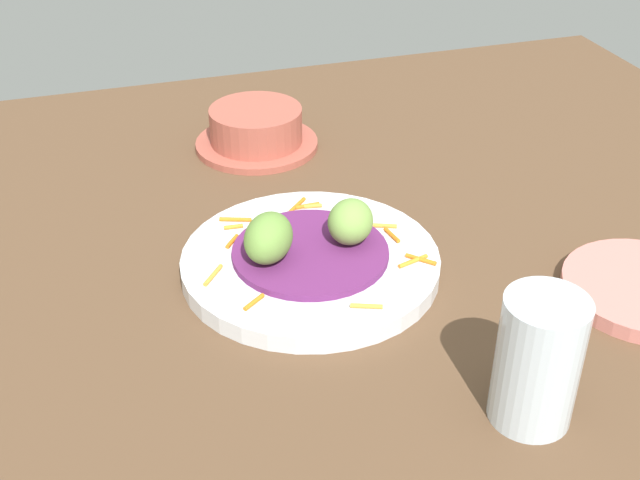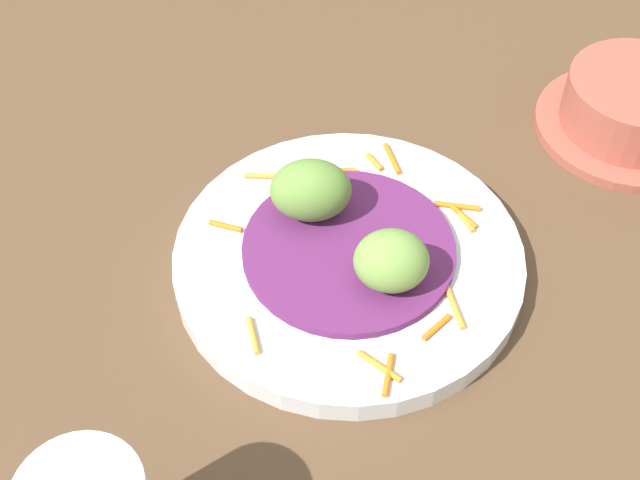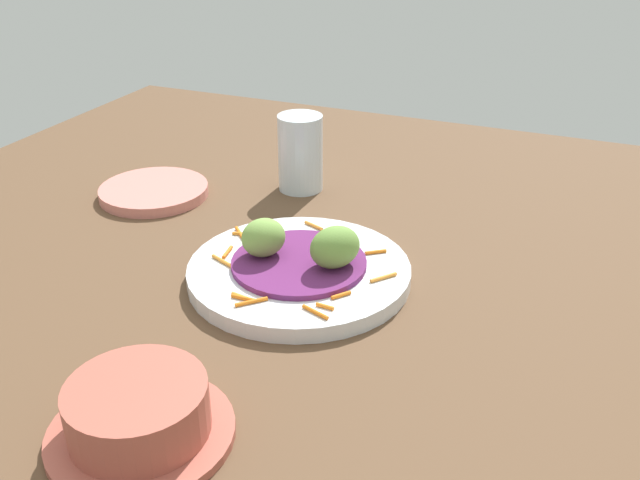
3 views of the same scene
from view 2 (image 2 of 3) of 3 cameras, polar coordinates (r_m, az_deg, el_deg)
The scene contains 7 objects.
table_surface at distance 56.75cm, azimuth 1.58°, elevation -8.25°, with size 110.00×110.00×2.00cm, color brown.
main_plate at distance 59.61cm, azimuth 1.87°, elevation -1.32°, with size 23.93×23.93×1.74cm, color silver.
cabbage_bed at distance 58.70cm, azimuth 1.90°, elevation -0.58°, with size 14.47×14.47×0.63cm, color #60235B.
carrot_garnish at distance 58.94cm, azimuth 3.74°, elevation -0.59°, with size 19.73×20.83×0.40cm.
guac_scoop_left at distance 58.85cm, azimuth -0.61°, elevation 3.28°, with size 4.18×5.56×4.46cm, color olive.
guac_scoop_center at distance 55.06cm, azimuth 4.70°, elevation -1.37°, with size 4.15×4.85×4.17cm, color #759E47.
terracotta_bowl at distance 72.96cm, azimuth 19.84°, elevation 8.14°, with size 14.57×14.57×4.91cm.
Camera 2 is at (19.01, 24.14, 48.71)cm, focal length 48.77 mm.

